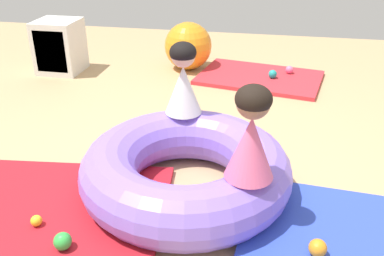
{
  "coord_description": "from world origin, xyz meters",
  "views": [
    {
      "loc": [
        0.49,
        -2.21,
        1.56
      ],
      "look_at": [
        0.03,
        0.14,
        0.36
      ],
      "focal_mm": 39.89,
      "sensor_mm": 36.0,
      "label": 1
    }
  ],
  "objects_px": {
    "play_ball_yellow": "(36,221)",
    "exercise_ball_large": "(188,46)",
    "play_ball_pink": "(289,70)",
    "play_ball_green": "(63,241)",
    "play_ball_teal": "(273,74)",
    "storage_cube": "(59,47)",
    "play_ball_blue": "(98,204)",
    "play_ball_orange": "(318,248)",
    "child_in_white": "(183,79)",
    "inflatable_cushion": "(186,170)",
    "child_in_pink": "(251,134)"
  },
  "relations": [
    {
      "from": "play_ball_yellow",
      "to": "exercise_ball_large",
      "type": "xyz_separation_m",
      "value": [
        0.26,
        2.86,
        0.19
      ]
    },
    {
      "from": "play_ball_yellow",
      "to": "play_ball_pink",
      "type": "height_order",
      "value": "play_ball_pink"
    },
    {
      "from": "play_ball_green",
      "to": "exercise_ball_large",
      "type": "distance_m",
      "value": 3.01
    },
    {
      "from": "play_ball_teal",
      "to": "storage_cube",
      "type": "relative_size",
      "value": 0.16
    },
    {
      "from": "play_ball_blue",
      "to": "play_ball_orange",
      "type": "relative_size",
      "value": 1.16
    },
    {
      "from": "child_in_white",
      "to": "storage_cube",
      "type": "height_order",
      "value": "child_in_white"
    },
    {
      "from": "play_ball_blue",
      "to": "play_ball_green",
      "type": "relative_size",
      "value": 1.14
    },
    {
      "from": "play_ball_teal",
      "to": "exercise_ball_large",
      "type": "bearing_deg",
      "value": 165.33
    },
    {
      "from": "inflatable_cushion",
      "to": "storage_cube",
      "type": "xyz_separation_m",
      "value": [
        -1.81,
        1.99,
        0.11
      ]
    },
    {
      "from": "play_ball_pink",
      "to": "exercise_ball_large",
      "type": "distance_m",
      "value": 1.13
    },
    {
      "from": "inflatable_cushion",
      "to": "play_ball_teal",
      "type": "distance_m",
      "value": 2.17
    },
    {
      "from": "play_ball_green",
      "to": "play_ball_teal",
      "type": "distance_m",
      "value": 2.92
    },
    {
      "from": "exercise_ball_large",
      "to": "play_ball_blue",
      "type": "bearing_deg",
      "value": -89.53
    },
    {
      "from": "inflatable_cushion",
      "to": "play_ball_yellow",
      "type": "relative_size",
      "value": 20.49
    },
    {
      "from": "inflatable_cushion",
      "to": "exercise_ball_large",
      "type": "xyz_separation_m",
      "value": [
        -0.46,
        2.36,
        0.09
      ]
    },
    {
      "from": "play_ball_blue",
      "to": "play_ball_green",
      "type": "xyz_separation_m",
      "value": [
        -0.06,
        -0.32,
        -0.01
      ]
    },
    {
      "from": "inflatable_cushion",
      "to": "play_ball_teal",
      "type": "bearing_deg",
      "value": 77.29
    },
    {
      "from": "play_ball_teal",
      "to": "exercise_ball_large",
      "type": "distance_m",
      "value": 0.99
    },
    {
      "from": "play_ball_teal",
      "to": "exercise_ball_large",
      "type": "relative_size",
      "value": 0.17
    },
    {
      "from": "play_ball_orange",
      "to": "play_ball_pink",
      "type": "bearing_deg",
      "value": 92.34
    },
    {
      "from": "play_ball_green",
      "to": "play_ball_pink",
      "type": "relative_size",
      "value": 1.13
    },
    {
      "from": "inflatable_cushion",
      "to": "play_ball_blue",
      "type": "height_order",
      "value": "inflatable_cushion"
    },
    {
      "from": "child_in_pink",
      "to": "exercise_ball_large",
      "type": "height_order",
      "value": "child_in_pink"
    },
    {
      "from": "play_ball_green",
      "to": "child_in_pink",
      "type": "bearing_deg",
      "value": 23.28
    },
    {
      "from": "inflatable_cushion",
      "to": "play_ball_green",
      "type": "height_order",
      "value": "inflatable_cushion"
    },
    {
      "from": "storage_cube",
      "to": "child_in_pink",
      "type": "bearing_deg",
      "value": -45.57
    },
    {
      "from": "storage_cube",
      "to": "play_ball_pink",
      "type": "bearing_deg",
      "value": 7.12
    },
    {
      "from": "child_in_white",
      "to": "play_ball_teal",
      "type": "distance_m",
      "value": 1.83
    },
    {
      "from": "play_ball_green",
      "to": "inflatable_cushion",
      "type": "bearing_deg",
      "value": 52.11
    },
    {
      "from": "play_ball_yellow",
      "to": "play_ball_pink",
      "type": "relative_size",
      "value": 0.76
    },
    {
      "from": "child_in_white",
      "to": "exercise_ball_large",
      "type": "relative_size",
      "value": 0.94
    },
    {
      "from": "play_ball_green",
      "to": "play_ball_teal",
      "type": "bearing_deg",
      "value": 70.47
    },
    {
      "from": "inflatable_cushion",
      "to": "storage_cube",
      "type": "height_order",
      "value": "storage_cube"
    },
    {
      "from": "child_in_white",
      "to": "exercise_ball_large",
      "type": "distance_m",
      "value": 1.96
    },
    {
      "from": "play_ball_blue",
      "to": "play_ball_pink",
      "type": "xyz_separation_m",
      "value": [
        1.09,
        2.62,
        -0.01
      ]
    },
    {
      "from": "child_in_pink",
      "to": "play_ball_green",
      "type": "distance_m",
      "value": 1.09
    },
    {
      "from": "inflatable_cushion",
      "to": "play_ball_green",
      "type": "relative_size",
      "value": 13.81
    },
    {
      "from": "play_ball_teal",
      "to": "play_ball_green",
      "type": "bearing_deg",
      "value": -109.53
    },
    {
      "from": "child_in_white",
      "to": "play_ball_teal",
      "type": "bearing_deg",
      "value": -131.54
    },
    {
      "from": "play_ball_yellow",
      "to": "play_ball_orange",
      "type": "bearing_deg",
      "value": 2.24
    },
    {
      "from": "play_ball_green",
      "to": "storage_cube",
      "type": "distance_m",
      "value": 2.94
    },
    {
      "from": "inflatable_cushion",
      "to": "storage_cube",
      "type": "bearing_deg",
      "value": 132.41
    },
    {
      "from": "child_in_pink",
      "to": "play_ball_green",
      "type": "xyz_separation_m",
      "value": [
        -0.89,
        -0.38,
        -0.5
      ]
    },
    {
      "from": "play_ball_blue",
      "to": "storage_cube",
      "type": "distance_m",
      "value": 2.69
    },
    {
      "from": "child_in_white",
      "to": "play_ball_pink",
      "type": "relative_size",
      "value": 5.96
    },
    {
      "from": "inflatable_cushion",
      "to": "play_ball_teal",
      "type": "height_order",
      "value": "inflatable_cushion"
    },
    {
      "from": "inflatable_cushion",
      "to": "child_in_white",
      "type": "bearing_deg",
      "value": 103.5
    },
    {
      "from": "inflatable_cushion",
      "to": "play_ball_yellow",
      "type": "distance_m",
      "value": 0.89
    },
    {
      "from": "play_ball_teal",
      "to": "inflatable_cushion",
      "type": "bearing_deg",
      "value": -102.71
    },
    {
      "from": "inflatable_cushion",
      "to": "exercise_ball_large",
      "type": "height_order",
      "value": "exercise_ball_large"
    }
  ]
}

